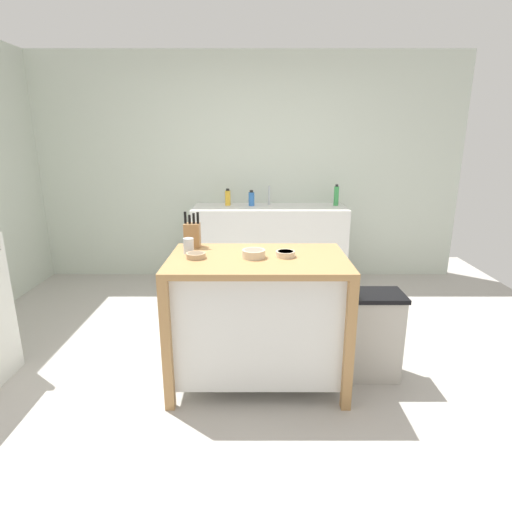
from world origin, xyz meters
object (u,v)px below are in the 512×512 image
object	(u,v)px
knife_block	(191,234)
bowl_ceramic_small	(284,254)
sink_faucet	(267,195)
bowl_stoneware_deep	(252,253)
bowl_ceramic_wide	(194,255)
trash_bin	(373,334)
drinking_cup	(187,246)
bottle_spray_cleaner	(250,199)
kitchen_island	(256,313)
bottle_dish_soap	(226,198)
bottle_hand_soap	(334,196)

from	to	relation	value
knife_block	bowl_ceramic_small	size ratio (longest dim) A/B	2.02
bowl_ceramic_small	sink_faucet	size ratio (longest dim) A/B	0.57
bowl_stoneware_deep	bowl_ceramic_wide	bearing A→B (deg)	-178.28
bowl_ceramic_small	bowl_stoneware_deep	distance (m)	0.21
knife_block	trash_bin	bearing A→B (deg)	-9.24
drinking_cup	bottle_spray_cleaner	world-z (taller)	bottle_spray_cleaner
kitchen_island	bottle_dish_soap	distance (m)	2.22
trash_bin	sink_faucet	distance (m)	2.35
knife_block	bowl_ceramic_wide	bearing A→B (deg)	-77.62
trash_bin	bottle_spray_cleaner	bearing A→B (deg)	113.23
bowl_ceramic_wide	trash_bin	world-z (taller)	bowl_ceramic_wide
bottle_spray_cleaner	kitchen_island	bearing A→B (deg)	-88.27
bottle_dish_soap	bottle_spray_cleaner	size ratio (longest dim) A/B	1.09
bowl_ceramic_small	trash_bin	size ratio (longest dim) A/B	0.20
bowl_stoneware_deep	drinking_cup	xyz separation A→B (m)	(-0.44, 0.10, 0.02)
bowl_ceramic_wide	bowl_ceramic_small	bearing A→B (deg)	3.29
bowl_ceramic_wide	bottle_hand_soap	xyz separation A→B (m)	(1.31, 2.16, 0.10)
knife_block	trash_bin	distance (m)	1.47
bowl_ceramic_wide	trash_bin	xyz separation A→B (m)	(1.23, 0.08, -0.60)
bowl_ceramic_wide	bottle_dish_soap	xyz separation A→B (m)	(0.07, 2.17, 0.08)
trash_bin	bowl_stoneware_deep	bearing A→B (deg)	-175.45
drinking_cup	bottle_dish_soap	size ratio (longest dim) A/B	0.55
kitchen_island	trash_bin	world-z (taller)	kitchen_island
kitchen_island	bowl_ceramic_wide	size ratio (longest dim) A/B	9.30
knife_block	bowl_ceramic_small	xyz separation A→B (m)	(0.65, -0.26, -0.07)
knife_block	bowl_stoneware_deep	size ratio (longest dim) A/B	1.69
bowl_stoneware_deep	bottle_dish_soap	xyz separation A→B (m)	(-0.31, 2.16, 0.07)
knife_block	drinking_cup	size ratio (longest dim) A/B	2.41
bowl_ceramic_small	bottle_dish_soap	size ratio (longest dim) A/B	0.65
drinking_cup	knife_block	bearing A→B (deg)	90.10
kitchen_island	trash_bin	xyz separation A→B (m)	(0.82, 0.05, -0.19)
bottle_dish_soap	bowl_stoneware_deep	bearing A→B (deg)	-81.83
bowl_ceramic_small	bottle_dish_soap	distance (m)	2.20
trash_bin	kitchen_island	bearing A→B (deg)	-176.29
knife_block	drinking_cup	world-z (taller)	knife_block
trash_bin	sink_faucet	bearing A→B (deg)	107.73
bowl_ceramic_wide	sink_faucet	xyz separation A→B (m)	(0.54, 2.22, 0.10)
bowl_stoneware_deep	bottle_spray_cleaner	xyz separation A→B (m)	(-0.04, 2.14, 0.06)
knife_block	bowl_ceramic_wide	xyz separation A→B (m)	(0.06, -0.29, -0.07)
bowl_ceramic_wide	trash_bin	bearing A→B (deg)	3.68
bottle_spray_cleaner	sink_faucet	bearing A→B (deg)	18.50
bottle_dish_soap	bottle_spray_cleaner	xyz separation A→B (m)	(0.27, -0.02, -0.01)
bowl_stoneware_deep	trash_bin	world-z (taller)	bowl_stoneware_deep
knife_block	bowl_ceramic_wide	distance (m)	0.30
bottle_dish_soap	sink_faucet	bearing A→B (deg)	6.02
drinking_cup	bottle_spray_cleaner	bearing A→B (deg)	78.88
bowl_ceramic_small	bowl_ceramic_wide	xyz separation A→B (m)	(-0.58, -0.03, -0.00)
bowl_ceramic_wide	bottle_hand_soap	bearing A→B (deg)	58.72
bowl_stoneware_deep	sink_faucet	world-z (taller)	sink_faucet
knife_block	sink_faucet	world-z (taller)	knife_block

